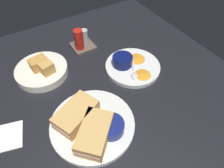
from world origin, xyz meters
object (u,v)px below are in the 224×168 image
at_px(plate_sandwich_main, 93,124).
at_px(bread_basket_rear, 42,70).
at_px(spoon_by_dark_ramekin, 93,119).
at_px(condiment_caddy, 82,41).
at_px(ramekin_light_gravy, 122,60).
at_px(sandwich_half_near, 76,114).
at_px(ramekin_dark_sauce, 109,127).
at_px(spoon_by_gravy_ramekin, 134,73).
at_px(plate_chips_companion, 133,67).
at_px(sandwich_half_far, 95,133).

relative_size(plate_sandwich_main, bread_basket_rear, 1.33).
height_order(spoon_by_dark_ramekin, condiment_caddy, condiment_caddy).
bearing_deg(ramekin_light_gravy, sandwich_half_near, -152.07).
relative_size(ramekin_dark_sauce, ramekin_light_gravy, 1.02).
bearing_deg(spoon_by_dark_ramekin, plate_sandwich_main, -136.48).
bearing_deg(spoon_by_gravy_ramekin, sandwich_half_near, -165.57).
bearing_deg(ramekin_light_gravy, plate_sandwich_main, -142.26).
bearing_deg(ramekin_light_gravy, spoon_by_dark_ramekin, -142.47).
xyz_separation_m(plate_sandwich_main, condiment_caddy, (0.14, 0.36, 0.03)).
xyz_separation_m(plate_sandwich_main, sandwich_half_near, (-0.03, 0.04, 0.03)).
height_order(ramekin_light_gravy, condiment_caddy, condiment_caddy).
bearing_deg(spoon_by_dark_ramekin, bread_basket_rear, 102.68).
relative_size(sandwich_half_near, plate_chips_companion, 0.72).
relative_size(sandwich_half_near, bread_basket_rear, 0.79).
relative_size(sandwich_half_far, bread_basket_rear, 0.77).
relative_size(ramekin_light_gravy, condiment_caddy, 0.80).
xyz_separation_m(ramekin_dark_sauce, spoon_by_gravy_ramekin, (0.19, 0.15, -0.01)).
distance_m(sandwich_half_near, bread_basket_rear, 0.26).
bearing_deg(sandwich_half_near, sandwich_half_far, -77.82).
bearing_deg(plate_chips_companion, sandwich_half_near, -159.31).
height_order(sandwich_half_near, condiment_caddy, condiment_caddy).
bearing_deg(ramekin_light_gravy, ramekin_dark_sauce, -130.71).
xyz_separation_m(sandwich_half_near, condiment_caddy, (0.17, 0.32, -0.01)).
bearing_deg(bread_basket_rear, sandwich_half_near, -84.48).
xyz_separation_m(sandwich_half_far, ramekin_light_gravy, (0.23, 0.21, -0.00)).
bearing_deg(bread_basket_rear, plate_chips_companion, -26.18).
xyz_separation_m(spoon_by_dark_ramekin, bread_basket_rear, (-0.06, 0.28, 0.00)).
distance_m(plate_sandwich_main, sandwich_half_far, 0.06).
bearing_deg(bread_basket_rear, ramekin_light_gravy, -24.35).
distance_m(plate_sandwich_main, sandwich_half_near, 0.06).
bearing_deg(plate_chips_companion, condiment_caddy, 116.83).
bearing_deg(plate_sandwich_main, ramekin_dark_sauce, -56.82).
bearing_deg(sandwich_half_near, ramekin_light_gravy, 27.93).
distance_m(ramekin_light_gravy, condiment_caddy, 0.21).
distance_m(sandwich_half_far, ramekin_dark_sauce, 0.05).
bearing_deg(ramekin_light_gravy, condiment_caddy, 112.34).
height_order(sandwich_half_far, bread_basket_rear, bread_basket_rear).
distance_m(plate_sandwich_main, spoon_by_gravy_ramekin, 0.25).
relative_size(ramekin_dark_sauce, spoon_by_dark_ramekin, 0.81).
bearing_deg(plate_chips_companion, plate_sandwich_main, -150.28).
xyz_separation_m(ramekin_dark_sauce, spoon_by_dark_ramekin, (-0.02, 0.05, -0.01)).
bearing_deg(sandwich_half_far, sandwich_half_near, 102.18).
xyz_separation_m(plate_sandwich_main, ramekin_light_gravy, (0.22, 0.17, 0.03)).
distance_m(sandwich_half_near, ramekin_light_gravy, 0.28).
distance_m(ramekin_dark_sauce, spoon_by_dark_ramekin, 0.06).
height_order(sandwich_half_far, ramekin_light_gravy, sandwich_half_far).
bearing_deg(sandwich_half_near, ramekin_dark_sauce, -52.70).
bearing_deg(bread_basket_rear, sandwich_half_far, -82.85).
distance_m(sandwich_half_far, ramekin_light_gravy, 0.31).
relative_size(sandwich_half_far, ramekin_dark_sauce, 1.89).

